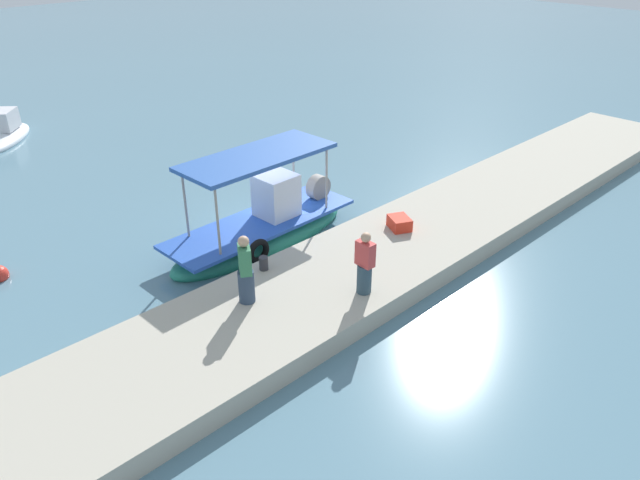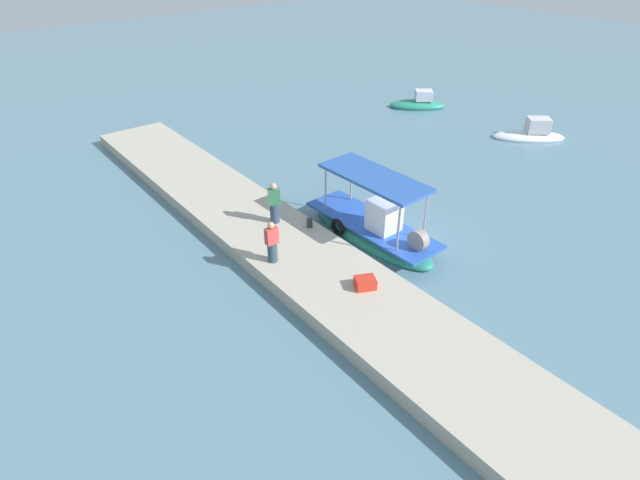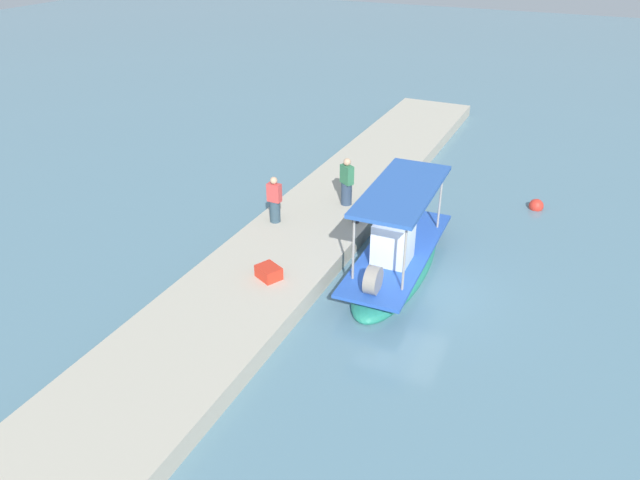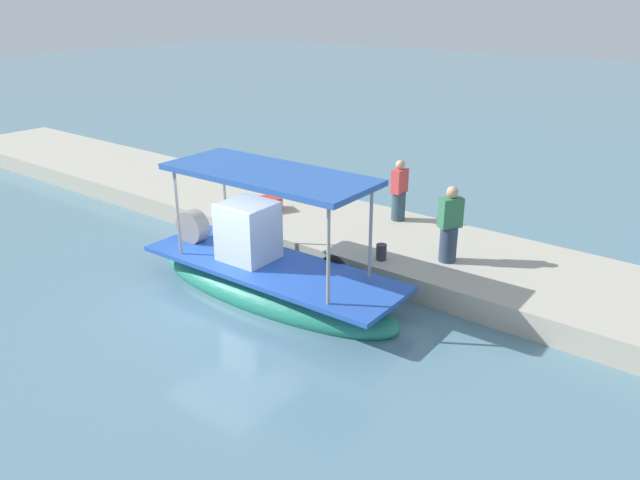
{
  "view_description": "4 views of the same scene",
  "coord_description": "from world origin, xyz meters",
  "px_view_note": "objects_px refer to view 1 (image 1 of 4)",
  "views": [
    {
      "loc": [
        -10.55,
        -13.35,
        8.72
      ],
      "look_at": [
        -0.28,
        -2.68,
        0.72
      ],
      "focal_mm": 33.72,
      "sensor_mm": 36.0,
      "label": 1
    },
    {
      "loc": [
        11.94,
        -13.35,
        11.22
      ],
      "look_at": [
        -0.94,
        -3.11,
        0.76
      ],
      "focal_mm": 28.5,
      "sensor_mm": 36.0,
      "label": 2
    },
    {
      "loc": [
        15.01,
        4.04,
        9.93
      ],
      "look_at": [
        -0.28,
        -3.05,
        0.73
      ],
      "focal_mm": 33.94,
      "sensor_mm": 36.0,
      "label": 3
    },
    {
      "loc": [
        -9.08,
        8.41,
        6.19
      ],
      "look_at": [
        -1.24,
        -1.64,
        1.09
      ],
      "focal_mm": 34.61,
      "sensor_mm": 36.0,
      "label": 4
    }
  ],
  "objects_px": {
    "moored_boat_mid": "(3,136)",
    "mooring_bollard": "(264,263)",
    "main_fishing_boat": "(264,227)",
    "fisherman_near_bollard": "(365,266)",
    "fisherman_by_crate": "(246,272)",
    "cargo_crate": "(399,223)"
  },
  "relations": [
    {
      "from": "main_fishing_boat",
      "to": "cargo_crate",
      "type": "distance_m",
      "value": 4.06
    },
    {
      "from": "main_fishing_boat",
      "to": "mooring_bollard",
      "type": "bearing_deg",
      "value": -129.0
    },
    {
      "from": "fisherman_by_crate",
      "to": "moored_boat_mid",
      "type": "height_order",
      "value": "fisherman_by_crate"
    },
    {
      "from": "cargo_crate",
      "to": "moored_boat_mid",
      "type": "xyz_separation_m",
      "value": [
        -5.1,
        18.22,
        -0.52
      ]
    },
    {
      "from": "main_fishing_boat",
      "to": "fisherman_near_bollard",
      "type": "bearing_deg",
      "value": -96.69
    },
    {
      "from": "mooring_bollard",
      "to": "cargo_crate",
      "type": "distance_m",
      "value": 4.48
    },
    {
      "from": "fisherman_by_crate",
      "to": "mooring_bollard",
      "type": "height_order",
      "value": "fisherman_by_crate"
    },
    {
      "from": "cargo_crate",
      "to": "moored_boat_mid",
      "type": "relative_size",
      "value": 0.16
    },
    {
      "from": "fisherman_near_bollard",
      "to": "moored_boat_mid",
      "type": "xyz_separation_m",
      "value": [
        -1.82,
        19.79,
        -1.08
      ]
    },
    {
      "from": "moored_boat_mid",
      "to": "mooring_bollard",
      "type": "bearing_deg",
      "value": -87.59
    },
    {
      "from": "main_fishing_boat",
      "to": "moored_boat_mid",
      "type": "height_order",
      "value": "main_fishing_boat"
    },
    {
      "from": "cargo_crate",
      "to": "moored_boat_mid",
      "type": "height_order",
      "value": "moored_boat_mid"
    },
    {
      "from": "fisherman_near_bollard",
      "to": "mooring_bollard",
      "type": "bearing_deg",
      "value": 113.4
    },
    {
      "from": "mooring_bollard",
      "to": "moored_boat_mid",
      "type": "height_order",
      "value": "moored_boat_mid"
    },
    {
      "from": "fisherman_near_bollard",
      "to": "mooring_bollard",
      "type": "xyz_separation_m",
      "value": [
        -1.1,
        2.54,
        -0.56
      ]
    },
    {
      "from": "mooring_bollard",
      "to": "moored_boat_mid",
      "type": "relative_size",
      "value": 0.09
    },
    {
      "from": "fisherman_near_bollard",
      "to": "fisherman_by_crate",
      "type": "distance_m",
      "value": 2.86
    },
    {
      "from": "main_fishing_boat",
      "to": "mooring_bollard",
      "type": "height_order",
      "value": "main_fishing_boat"
    },
    {
      "from": "main_fishing_boat",
      "to": "fisherman_near_bollard",
      "type": "height_order",
      "value": "main_fishing_boat"
    },
    {
      "from": "main_fishing_boat",
      "to": "fisherman_near_bollard",
      "type": "relative_size",
      "value": 3.94
    },
    {
      "from": "fisherman_by_crate",
      "to": "cargo_crate",
      "type": "height_order",
      "value": "fisherman_by_crate"
    },
    {
      "from": "main_fishing_boat",
      "to": "moored_boat_mid",
      "type": "xyz_separation_m",
      "value": [
        -2.36,
        15.24,
        -0.26
      ]
    }
  ]
}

